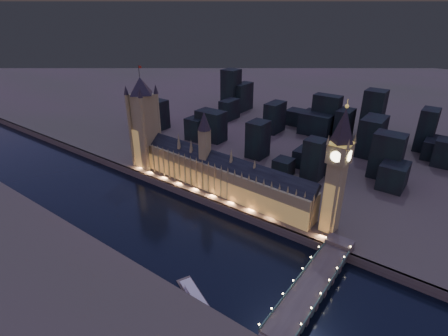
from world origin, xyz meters
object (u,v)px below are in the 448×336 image
Objects in this scene: palace_of_westminster at (220,174)px; victoria_tower at (144,118)px; westminster_bridge at (314,285)px; elizabeth_tower at (338,162)px; river_boat at (196,298)px.

palace_of_westminster is 111.75m from victoria_tower.
victoria_tower is at bearing 179.91° from palace_of_westminster.
palace_of_westminster is 1.79× the size of westminster_bridge.
victoria_tower reaches higher than palace_of_westminster.
elizabeth_tower is (218.00, 0.01, 5.67)m from victoria_tower.
palace_of_westminster is 1.84× the size of elizabeth_tower.
westminster_bridge reaches higher than river_boat.
elizabeth_tower is 2.46× the size of river_boat.
palace_of_westminster is 138.66m from river_boat.
westminster_bridge is (128.20, -65.19, -20.39)m from palace_of_westminster.
palace_of_westminster is 1.80× the size of victoria_tower.
elizabeth_tower is 0.97× the size of westminster_bridge.
elizabeth_tower is at bearing 0.09° from palace_of_westminster.
palace_of_westminster is 120.55m from elizabeth_tower.
elizabeth_tower reaches higher than palace_of_westminster.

